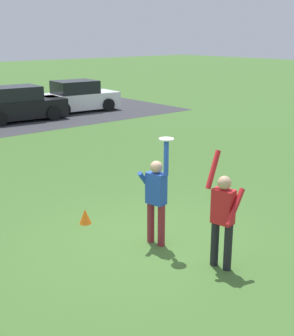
{
  "coord_description": "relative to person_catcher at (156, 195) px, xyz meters",
  "views": [
    {
      "loc": [
        -5.22,
        -6.12,
        3.87
      ],
      "look_at": [
        0.21,
        0.3,
        1.4
      ],
      "focal_mm": 48.77,
      "sensor_mm": 36.0,
      "label": 1
    }
  ],
  "objects": [
    {
      "name": "frisbee_disc",
      "position": [
        0.04,
        -0.22,
        1.11
      ],
      "size": [
        0.27,
        0.27,
        0.02
      ],
      "primitive_type": "cylinder",
      "color": "white",
      "rests_on": "person_catcher"
    },
    {
      "name": "person_defender",
      "position": [
        0.24,
        -1.42,
        -0.0
      ],
      "size": [
        0.5,
        0.6,
        2.04
      ],
      "rotation": [
        0.0,
        0.0,
        1.74
      ],
      "color": "black",
      "rests_on": "ground_plane"
    },
    {
      "name": "parked_car_black",
      "position": [
        3.75,
        13.91,
        -0.25
      ],
      "size": [
        4.24,
        2.31,
        1.59
      ],
      "rotation": [
        0.0,
        0.0,
        -0.09
      ],
      "color": "black",
      "rests_on": "ground_plane"
    },
    {
      "name": "field_cone_orange",
      "position": [
        -0.51,
        1.7,
        -0.82
      ],
      "size": [
        0.26,
        0.26,
        0.32
      ],
      "primitive_type": "cone",
      "color": "orange",
      "rests_on": "ground_plane"
    },
    {
      "name": "person_catcher",
      "position": [
        0.0,
        0.0,
        0.0
      ],
      "size": [
        0.49,
        0.57,
        2.08
      ],
      "rotation": [
        0.0,
        0.0,
        -1.4
      ],
      "color": "maroon",
      "rests_on": "ground_plane"
    },
    {
      "name": "parked_car_white",
      "position": [
        7.24,
        14.42,
        -0.25
      ],
      "size": [
        4.24,
        2.31,
        1.59
      ],
      "rotation": [
        0.0,
        0.0,
        -0.09
      ],
      "color": "white",
      "rests_on": "ground_plane"
    },
    {
      "name": "ground_plane",
      "position": [
        -0.09,
        0.11,
        -0.98
      ],
      "size": [
        120.0,
        120.0,
        0.0
      ],
      "primitive_type": "plane",
      "color": "#426B2D"
    }
  ]
}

